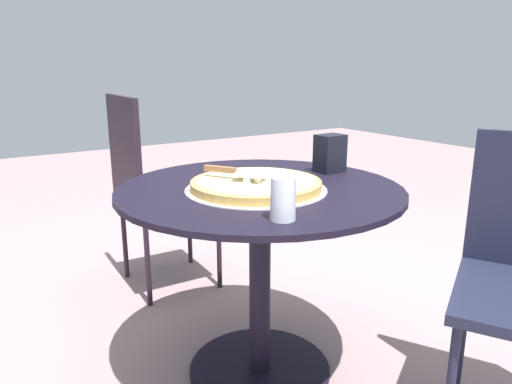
# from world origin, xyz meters

# --- Properties ---
(ground_plane) EXTENTS (10.00, 10.00, 0.00)m
(ground_plane) POSITION_xyz_m (0.00, 0.00, 0.00)
(ground_plane) COLOR gray
(patio_table) EXTENTS (0.92, 0.92, 0.68)m
(patio_table) POSITION_xyz_m (0.00, 0.00, 0.50)
(patio_table) COLOR black
(patio_table) RESTS_ON ground
(pizza_on_tray) EXTENTS (0.44, 0.44, 0.05)m
(pizza_on_tray) POSITION_xyz_m (-0.03, 0.03, 0.70)
(pizza_on_tray) COLOR silver
(pizza_on_tray) RESTS_ON patio_table
(pizza_server) EXTENTS (0.20, 0.15, 0.02)m
(pizza_server) POSITION_xyz_m (0.02, 0.09, 0.74)
(pizza_server) COLOR silver
(pizza_server) RESTS_ON pizza_on_tray
(drinking_cup) EXTENTS (0.07, 0.07, 0.11)m
(drinking_cup) POSITION_xyz_m (-0.32, 0.14, 0.74)
(drinking_cup) COLOR silver
(drinking_cup) RESTS_ON patio_table
(napkin_dispenser) EXTENTS (0.08, 0.10, 0.14)m
(napkin_dispenser) POSITION_xyz_m (0.05, -0.34, 0.75)
(napkin_dispenser) COLOR black
(napkin_dispenser) RESTS_ON patio_table
(patio_chair_far) EXTENTS (0.43, 0.43, 0.93)m
(patio_chair_far) POSITION_xyz_m (0.85, 0.06, 0.54)
(patio_chair_far) COLOR black
(patio_chair_far) RESTS_ON ground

